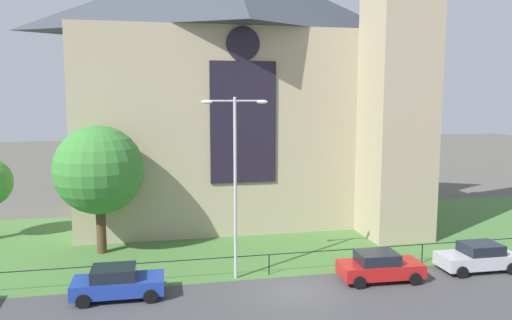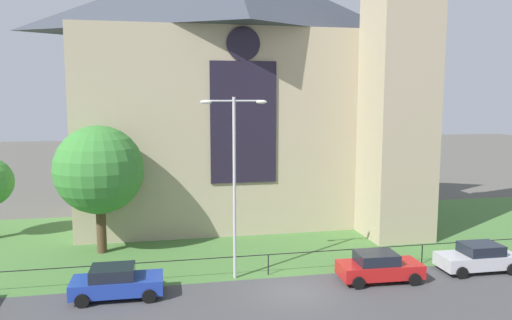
% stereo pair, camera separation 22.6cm
% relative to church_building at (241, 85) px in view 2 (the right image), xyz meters
% --- Properties ---
extents(ground, '(160.00, 160.00, 0.00)m').
position_rel_church_building_xyz_m(ground, '(-0.03, -5.40, -10.27)').
color(ground, '#56544C').
extents(road_asphalt, '(120.00, 8.00, 0.01)m').
position_rel_church_building_xyz_m(road_asphalt, '(-0.03, -17.40, -10.27)').
color(road_asphalt, '#424244').
rests_on(road_asphalt, ground).
extents(grass_verge, '(120.00, 20.00, 0.01)m').
position_rel_church_building_xyz_m(grass_verge, '(-0.03, -7.40, -10.27)').
color(grass_verge, '#477538').
rests_on(grass_verge, ground).
extents(church_building, '(23.20, 16.20, 26.00)m').
position_rel_church_building_xyz_m(church_building, '(0.00, 0.00, 0.00)').
color(church_building, tan).
rests_on(church_building, ground).
extents(iron_railing, '(35.76, 0.07, 1.13)m').
position_rel_church_building_xyz_m(iron_railing, '(-0.77, -12.90, -9.29)').
color(iron_railing, black).
rests_on(iron_railing, ground).
extents(tree_left_near, '(5.28, 5.28, 7.73)m').
position_rel_church_building_xyz_m(tree_left_near, '(-9.82, -7.18, -5.21)').
color(tree_left_near, '#4C3823').
rests_on(tree_left_near, ground).
extents(streetlamp_near, '(3.37, 0.26, 9.38)m').
position_rel_church_building_xyz_m(streetlamp_near, '(-2.58, -13.00, -4.41)').
color(streetlamp_near, '#B2B2B7').
rests_on(streetlamp_near, ground).
extents(parked_car_blue, '(4.23, 2.08, 1.51)m').
position_rel_church_building_xyz_m(parked_car_blue, '(-8.43, -14.41, -9.53)').
color(parked_car_blue, '#1E3899').
rests_on(parked_car_blue, ground).
extents(parked_car_red, '(4.27, 2.17, 1.51)m').
position_rel_church_building_xyz_m(parked_car_red, '(4.58, -14.87, -9.53)').
color(parked_car_red, '#B21919').
rests_on(parked_car_red, ground).
extents(parked_car_silver, '(4.23, 2.08, 1.51)m').
position_rel_church_building_xyz_m(parked_car_silver, '(10.49, -14.58, -9.53)').
color(parked_car_silver, '#B7B7BC').
rests_on(parked_car_silver, ground).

